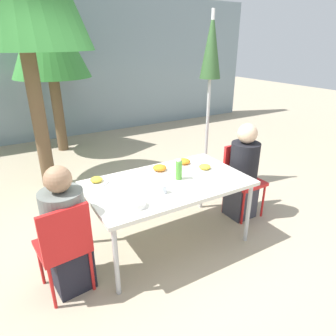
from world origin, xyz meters
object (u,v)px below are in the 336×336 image
at_px(chair_right, 241,174).
at_px(drinking_cup, 163,189).
at_px(chair_left, 64,243).
at_px(person_left, 67,234).
at_px(bottle, 179,170).
at_px(tree_behind_right, 47,32).
at_px(person_right, 243,174).
at_px(closed_umbrella, 211,62).
at_px(salad_bowl, 137,204).

relative_size(chair_right, drinking_cup, 11.07).
distance_m(chair_left, person_left, 0.10).
xyz_separation_m(bottle, tree_behind_right, (-0.43, 3.71, 1.36)).
height_order(chair_right, person_right, person_right).
distance_m(chair_left, closed_umbrella, 2.90).
height_order(person_left, chair_right, person_left).
relative_size(person_right, tree_behind_right, 0.39).
distance_m(person_right, salad_bowl, 1.58).
distance_m(chair_left, drinking_cup, 0.97).
relative_size(person_left, salad_bowl, 7.47).
height_order(chair_left, salad_bowl, chair_left).
distance_m(salad_bowl, tree_behind_right, 4.26).
xyz_separation_m(chair_left, salad_bowl, (0.62, -0.10, 0.23)).
relative_size(salad_bowl, tree_behind_right, 0.05).
xyz_separation_m(person_left, drinking_cup, (0.90, -0.08, 0.23)).
bearing_deg(person_left, person_right, -2.51).
relative_size(chair_left, drinking_cup, 11.07).
xyz_separation_m(person_right, drinking_cup, (-1.22, -0.20, 0.21)).
bearing_deg(salad_bowl, chair_left, 170.83).
bearing_deg(closed_umbrella, tree_behind_right, 119.20).
bearing_deg(person_right, chair_left, 4.69).
bearing_deg(drinking_cup, person_right, 9.43).
height_order(person_right, drinking_cup, person_right).
relative_size(person_left, drinking_cup, 14.54).
bearing_deg(person_right, person_left, 2.52).
xyz_separation_m(chair_left, chair_right, (2.21, 0.29, 0.00)).
height_order(closed_umbrella, bottle, closed_umbrella).
xyz_separation_m(drinking_cup, tree_behind_right, (-0.14, 3.90, 1.42)).
bearing_deg(person_right, closed_umbrella, -100.99).
relative_size(chair_right, tree_behind_right, 0.29).
bearing_deg(person_right, tree_behind_right, -70.68).
xyz_separation_m(chair_right, bottle, (-0.98, -0.10, 0.31)).
xyz_separation_m(person_left, closed_umbrella, (2.29, 1.08, 1.24)).
xyz_separation_m(closed_umbrella, bottle, (-1.10, -0.98, -0.95)).
distance_m(chair_left, bottle, 1.28).
distance_m(bottle, salad_bowl, 0.68).
distance_m(person_left, tree_behind_right, 4.23).
xyz_separation_m(chair_right, closed_umbrella, (0.12, 0.88, 1.26)).
xyz_separation_m(person_left, person_right, (2.12, 0.13, 0.02)).
height_order(drinking_cup, salad_bowl, drinking_cup).
distance_m(chair_left, tree_behind_right, 4.32).
relative_size(chair_right, person_right, 0.75).
height_order(bottle, salad_bowl, bottle).
xyz_separation_m(bottle, salad_bowl, (-0.61, -0.29, -0.08)).
height_order(closed_umbrella, salad_bowl, closed_umbrella).
relative_size(chair_left, bottle, 4.10).
bearing_deg(closed_umbrella, person_left, -154.66).
bearing_deg(person_right, salad_bowl, 10.52).
bearing_deg(drinking_cup, closed_umbrella, 39.87).
xyz_separation_m(closed_umbrella, salad_bowl, (-1.71, -1.27, -1.03)).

